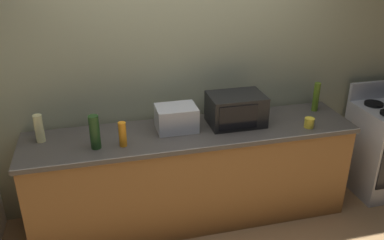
% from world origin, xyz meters
% --- Properties ---
extents(back_wall, '(6.40, 0.10, 2.70)m').
position_xyz_m(back_wall, '(0.00, 0.81, 1.35)').
color(back_wall, gray).
rests_on(back_wall, ground_plane).
extents(counter_run, '(2.84, 0.64, 0.90)m').
position_xyz_m(counter_run, '(0.00, 0.40, 0.45)').
color(counter_run, brown).
rests_on(counter_run, ground_plane).
extents(stove_range, '(0.60, 0.61, 1.08)m').
position_xyz_m(stove_range, '(2.00, 0.40, 0.46)').
color(stove_range, '#B7BABF').
rests_on(stove_range, ground_plane).
extents(microwave, '(0.48, 0.35, 0.27)m').
position_xyz_m(microwave, '(0.41, 0.45, 1.04)').
color(microwave, black).
rests_on(microwave, counter_run).
extents(toaster_oven, '(0.34, 0.26, 0.21)m').
position_xyz_m(toaster_oven, '(-0.12, 0.46, 1.01)').
color(toaster_oven, '#B7BABF').
rests_on(toaster_oven, counter_run).
extents(bottle_olive_oil, '(0.06, 0.06, 0.28)m').
position_xyz_m(bottle_olive_oil, '(1.24, 0.54, 1.04)').
color(bottle_olive_oil, '#4C6B19').
rests_on(bottle_olive_oil, counter_run).
extents(bottle_wine, '(0.08, 0.08, 0.27)m').
position_xyz_m(bottle_wine, '(-0.80, 0.29, 1.04)').
color(bottle_wine, '#1E3F19').
rests_on(bottle_wine, counter_run).
extents(bottle_vinegar, '(0.07, 0.07, 0.23)m').
position_xyz_m(bottle_vinegar, '(-1.23, 0.51, 1.02)').
color(bottle_vinegar, beige).
rests_on(bottle_vinegar, counter_run).
extents(bottle_dish_soap, '(0.06, 0.06, 0.20)m').
position_xyz_m(bottle_dish_soap, '(-0.59, 0.27, 1.00)').
color(bottle_dish_soap, orange).
rests_on(bottle_dish_soap, counter_run).
extents(mug_yellow, '(0.08, 0.08, 0.09)m').
position_xyz_m(mug_yellow, '(1.00, 0.22, 0.94)').
color(mug_yellow, yellow).
rests_on(mug_yellow, counter_run).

